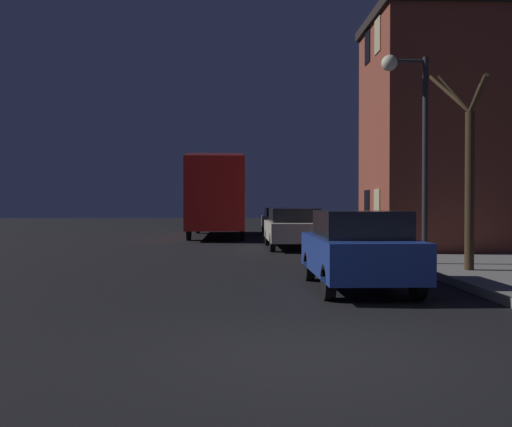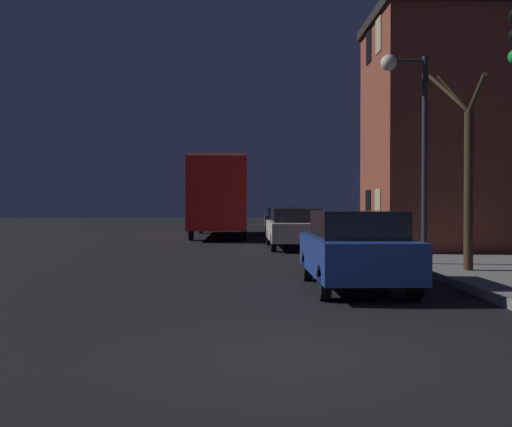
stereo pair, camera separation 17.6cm
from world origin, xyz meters
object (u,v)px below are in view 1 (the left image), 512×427
object	(u,v)px
streetlamp	(411,121)
car_far_lane	(279,220)
bare_tree	(469,167)
car_mid_lane	(293,227)
bus	(218,192)
car_near_lane	(358,249)

from	to	relation	value
streetlamp	car_far_lane	bearing A→B (deg)	96.36
bare_tree	car_mid_lane	world-z (taller)	bare_tree
bare_tree	car_far_lane	size ratio (longest dim) A/B	1.02
bare_tree	car_far_lane	bearing A→B (deg)	98.61
bus	car_mid_lane	world-z (taller)	bus
streetlamp	bus	world-z (taller)	streetlamp
car_far_lane	streetlamp	bearing A→B (deg)	-83.64
streetlamp	car_near_lane	world-z (taller)	streetlamp
streetlamp	car_far_lane	xyz separation A→B (m)	(-1.93, 17.31, -2.93)
car_far_lane	car_near_lane	bearing A→B (deg)	-90.15
bus	car_mid_lane	xyz separation A→B (m)	(3.01, -7.77, -1.46)
bare_tree	car_near_lane	distance (m)	3.77
streetlamp	bare_tree	world-z (taller)	streetlamp
bus	car_mid_lane	bearing A→B (deg)	-68.81
bus	car_far_lane	size ratio (longest dim) A/B	2.10
streetlamp	car_mid_lane	world-z (taller)	streetlamp
streetlamp	bare_tree	xyz separation A→B (m)	(0.89, -1.32, -1.22)
streetlamp	car_mid_lane	xyz separation A→B (m)	(-2.21, 6.92, -2.91)
streetlamp	bus	size ratio (longest dim) A/B	0.54
streetlamp	car_far_lane	world-z (taller)	streetlamp
car_near_lane	car_far_lane	bearing A→B (deg)	89.85
car_near_lane	car_far_lane	size ratio (longest dim) A/B	0.84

